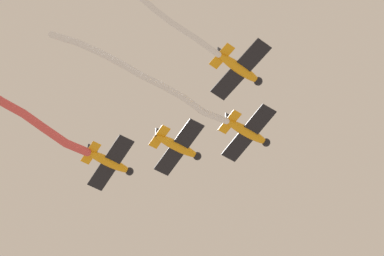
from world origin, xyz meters
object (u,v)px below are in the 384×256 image
(airplane_left_wing, at_px, (178,147))
(airplane_slot, at_px, (110,162))
(airplane_right_wing, at_px, (240,69))
(airplane_lead, at_px, (248,132))

(airplane_left_wing, relative_size, airplane_slot, 1.00)
(airplane_left_wing, bearing_deg, airplane_slot, 134.63)
(airplane_right_wing, bearing_deg, airplane_left_wing, 86.70)
(airplane_right_wing, bearing_deg, airplane_slot, 103.41)
(airplane_left_wing, distance_m, airplane_right_wing, 11.22)
(airplane_left_wing, bearing_deg, airplane_right_wing, -87.37)
(airplane_right_wing, xyz_separation_m, airplane_slot, (9.49, -14.79, -0.60))
(airplane_right_wing, distance_m, airplane_slot, 17.58)
(airplane_lead, distance_m, airplane_right_wing, 7.55)
(airplane_slot, bearing_deg, airplane_right_wing, -70.08)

